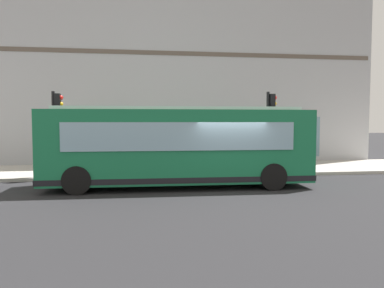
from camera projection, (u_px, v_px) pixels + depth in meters
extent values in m
plane|color=#262628|center=(227.00, 188.00, 13.79)|extent=(120.00, 120.00, 0.00)
cube|color=#B2ADA3|center=(204.00, 169.00, 18.78)|extent=(4.91, 40.00, 0.15)
cube|color=#A8A8AD|center=(189.00, 72.00, 24.06)|extent=(6.51, 21.62, 11.60)
cube|color=brown|center=(196.00, 54.00, 20.96)|extent=(0.36, 21.18, 0.24)
cube|color=slate|center=(197.00, 137.00, 21.16)|extent=(0.12, 15.13, 2.40)
cube|color=#197247|center=(178.00, 145.00, 14.06)|extent=(2.72, 10.05, 2.70)
cube|color=silver|center=(178.00, 109.00, 13.97)|extent=(2.32, 9.04, 0.12)
cube|color=#8CB2C6|center=(43.00, 134.00, 13.44)|extent=(2.20, 0.13, 1.20)
cube|color=#8CB2C6|center=(176.00, 134.00, 15.29)|extent=(0.24, 8.20, 1.00)
cube|color=#8CB2C6|center=(181.00, 136.00, 12.77)|extent=(0.24, 8.20, 1.00)
cube|color=black|center=(178.00, 176.00, 14.13)|extent=(2.76, 10.09, 0.20)
cylinder|color=black|center=(88.00, 171.00, 14.84)|extent=(0.32, 1.01, 1.00)
cylinder|color=black|center=(77.00, 180.00, 12.56)|extent=(0.32, 1.01, 1.00)
cylinder|color=black|center=(255.00, 169.00, 15.67)|extent=(0.32, 1.01, 1.00)
cylinder|color=black|center=(273.00, 177.00, 13.39)|extent=(0.32, 1.01, 1.00)
cylinder|color=black|center=(268.00, 132.00, 17.03)|extent=(0.14, 0.14, 3.75)
cube|color=black|center=(272.00, 104.00, 16.97)|extent=(0.32, 0.24, 0.90)
sphere|color=red|center=(275.00, 98.00, 16.97)|extent=(0.20, 0.20, 0.20)
sphere|color=yellow|center=(275.00, 104.00, 16.99)|extent=(0.20, 0.20, 0.20)
sphere|color=green|center=(274.00, 110.00, 17.01)|extent=(0.20, 0.20, 0.20)
cylinder|color=black|center=(54.00, 134.00, 15.89)|extent=(0.14, 0.14, 3.68)
cube|color=black|center=(58.00, 104.00, 15.84)|extent=(0.32, 0.24, 0.90)
sphere|color=red|center=(61.00, 98.00, 15.84)|extent=(0.20, 0.20, 0.20)
sphere|color=yellow|center=(61.00, 104.00, 15.86)|extent=(0.20, 0.20, 0.20)
sphere|color=green|center=(61.00, 110.00, 15.88)|extent=(0.20, 0.20, 0.20)
cylinder|color=gold|center=(165.00, 161.00, 19.19)|extent=(0.24, 0.24, 0.55)
sphere|color=gold|center=(165.00, 155.00, 19.17)|extent=(0.22, 0.22, 0.22)
cylinder|color=gold|center=(168.00, 160.00, 19.21)|extent=(0.10, 0.12, 0.10)
cylinder|color=gold|center=(165.00, 160.00, 19.35)|extent=(0.12, 0.10, 0.10)
cylinder|color=#B23338|center=(115.00, 161.00, 18.35)|extent=(0.14, 0.14, 0.78)
cylinder|color=#B23338|center=(112.00, 161.00, 18.21)|extent=(0.14, 0.14, 0.78)
cylinder|color=#3F8C4C|center=(114.00, 147.00, 18.24)|extent=(0.32, 0.32, 0.62)
sphere|color=#9E704C|center=(114.00, 139.00, 18.21)|extent=(0.21, 0.21, 0.21)
cylinder|color=#3F8C4C|center=(258.00, 156.00, 20.67)|extent=(0.14, 0.14, 0.85)
cylinder|color=#3F8C4C|center=(257.00, 156.00, 20.51)|extent=(0.14, 0.14, 0.85)
cylinder|color=black|center=(257.00, 143.00, 20.54)|extent=(0.32, 0.32, 0.67)
sphere|color=beige|center=(257.00, 135.00, 20.51)|extent=(0.23, 0.23, 0.23)
cube|color=#263F99|center=(269.00, 160.00, 18.11)|extent=(0.44, 0.40, 0.90)
cube|color=#8CB2C6|center=(274.00, 157.00, 18.12)|extent=(0.35, 0.03, 0.30)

